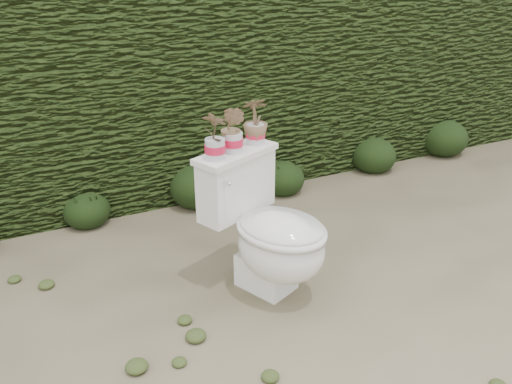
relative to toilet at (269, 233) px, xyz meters
name	(u,v)px	position (x,y,z in m)	size (l,w,h in m)	color
ground	(256,275)	(-0.01, 0.15, -0.36)	(60.00, 60.00, 0.00)	gray
hedge	(167,84)	(-0.01, 1.75, 0.44)	(8.00, 1.00, 1.60)	#2E4115
toilet	(269,233)	(0.00, 0.00, 0.00)	(0.69, 0.80, 0.78)	silver
potted_plant_left	(215,137)	(-0.24, 0.16, 0.54)	(0.13, 0.09, 0.24)	#226E27
potted_plant_center	(233,130)	(-0.12, 0.21, 0.54)	(0.13, 0.11, 0.24)	#226E27
potted_plant_right	(255,122)	(0.05, 0.28, 0.54)	(0.14, 0.14, 0.25)	#226E27
liriope_clump_2	(86,207)	(-0.79, 1.25, -0.23)	(0.33, 0.33, 0.26)	black
liriope_clump_3	(198,183)	(0.02, 1.22, -0.18)	(0.43, 0.43, 0.34)	black
liriope_clump_4	(282,175)	(0.69, 1.13, -0.22)	(0.35, 0.35, 0.28)	black
liriope_clump_5	(374,152)	(1.63, 1.20, -0.20)	(0.39, 0.39, 0.31)	black
liriope_clump_6	(444,135)	(2.46, 1.25, -0.18)	(0.44, 0.44, 0.35)	black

